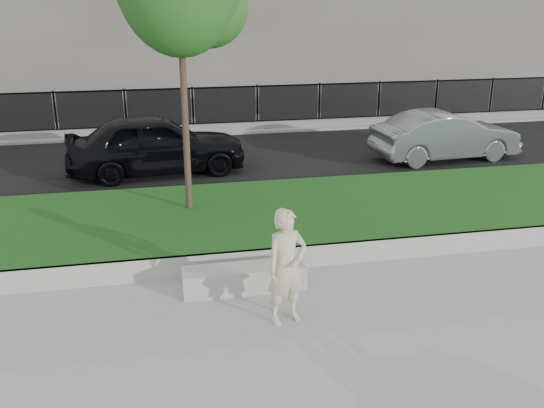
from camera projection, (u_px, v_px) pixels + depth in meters
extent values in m
plane|color=gray|center=(296.00, 296.00, 9.60)|extent=(90.00, 90.00, 0.00)
cube|color=#0C330E|center=(261.00, 219.00, 12.31)|extent=(34.00, 4.00, 0.40)
cube|color=#A3A198|center=(282.00, 258.00, 10.49)|extent=(34.00, 0.08, 0.40)
cube|color=black|center=(225.00, 159.00, 17.45)|extent=(34.00, 7.00, 0.04)
cube|color=gray|center=(208.00, 126.00, 21.59)|extent=(34.00, 3.00, 0.12)
cube|color=slate|center=(211.00, 127.00, 20.61)|extent=(32.00, 0.30, 0.24)
cube|color=black|center=(211.00, 108.00, 20.40)|extent=(32.00, 0.04, 1.50)
cube|color=black|center=(210.00, 88.00, 20.17)|extent=(32.00, 0.05, 0.05)
cube|color=black|center=(211.00, 123.00, 20.57)|extent=(32.00, 0.05, 0.05)
cube|color=#A3A198|center=(244.00, 278.00, 9.75)|extent=(1.98, 0.49, 0.40)
imported|color=beige|center=(287.00, 267.00, 8.62)|extent=(0.72, 0.58, 1.73)
cube|color=white|center=(288.00, 265.00, 9.73)|extent=(0.23, 0.18, 0.02)
cylinder|color=#38281C|center=(183.00, 74.00, 11.51)|extent=(0.13, 0.13, 5.40)
sphere|color=#25541C|center=(208.00, 8.00, 11.42)|extent=(1.51, 1.51, 1.51)
imported|color=black|center=(156.00, 144.00, 15.78)|extent=(4.78, 2.32, 1.57)
imported|color=gray|center=(445.00, 136.00, 17.17)|extent=(4.26, 1.79, 1.37)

